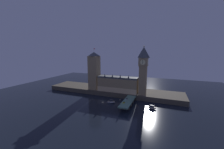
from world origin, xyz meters
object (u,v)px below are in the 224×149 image
at_px(pedestrian_far_rail, 125,98).
at_px(boat_upstream, 111,102).
at_px(clock_tower, 143,69).
at_px(street_lamp_near, 120,101).
at_px(car_northbound_trail, 124,102).
at_px(pedestrian_mid_walk, 131,102).
at_px(car_northbound_lead, 127,99).
at_px(street_lamp_mid, 132,99).
at_px(pedestrian_near_rail, 120,104).
at_px(victoria_tower, 94,71).
at_px(boat_downstream, 152,108).

xyz_separation_m(pedestrian_far_rail, boat_upstream, (-18.08, -5.66, -5.73)).
relative_size(clock_tower, street_lamp_near, 11.00).
bearing_deg(pedestrian_far_rail, boat_upstream, -162.61).
relative_size(clock_tower, car_northbound_trail, 16.23).
height_order(pedestrian_mid_walk, pedestrian_far_rail, pedestrian_mid_walk).
bearing_deg(car_northbound_lead, pedestrian_mid_walk, -46.21).
xyz_separation_m(clock_tower, pedestrian_far_rail, (-18.31, -24.39, -36.24)).
bearing_deg(street_lamp_mid, pedestrian_mid_walk, -95.81).
bearing_deg(pedestrian_near_rail, car_northbound_trail, 67.03).
relative_size(pedestrian_near_rail, street_lamp_mid, 0.27).
relative_size(victoria_tower, street_lamp_mid, 11.05).
bearing_deg(car_northbound_trail, pedestrian_mid_walk, 31.84).
bearing_deg(street_lamp_mid, clock_tower, 76.69).
xyz_separation_m(car_northbound_lead, pedestrian_near_rail, (-2.61, -19.18, 0.09)).
distance_m(victoria_tower, pedestrian_mid_walk, 86.05).
xyz_separation_m(pedestrian_far_rail, street_lamp_near, (-0.40, -21.92, 3.01)).
xyz_separation_m(pedestrian_near_rail, street_lamp_mid, (10.84, 14.95, 2.91)).
distance_m(pedestrian_mid_walk, pedestrian_far_rail, 15.26).
xyz_separation_m(clock_tower, car_northbound_trail, (-15.70, -40.38, -36.54)).
bearing_deg(boat_upstream, car_northbound_lead, 7.43).
bearing_deg(victoria_tower, boat_downstream, -19.13).
bearing_deg(car_northbound_lead, pedestrian_near_rail, -97.75).
bearing_deg(victoria_tower, car_northbound_lead, -25.34).
height_order(street_lamp_near, boat_upstream, street_lamp_near).
bearing_deg(victoria_tower, street_lamp_near, -39.06).
bearing_deg(victoria_tower, boat_upstream, -37.48).
bearing_deg(boat_upstream, car_northbound_trail, -26.53).
bearing_deg(street_lamp_near, clock_tower, 68.00).
distance_m(car_northbound_trail, pedestrian_far_rail, 16.21).
xyz_separation_m(pedestrian_near_rail, pedestrian_mid_walk, (10.44, 11.02, 0.09)).
height_order(street_lamp_near, boat_downstream, street_lamp_near).
bearing_deg(boat_downstream, pedestrian_mid_walk, -168.58).
relative_size(car_northbound_lead, street_lamp_near, 0.76).
bearing_deg(pedestrian_near_rail, victoria_tower, 140.99).
bearing_deg(car_northbound_lead, boat_downstream, -5.67).
distance_m(street_lamp_near, boat_upstream, 25.56).
bearing_deg(pedestrian_mid_walk, pedestrian_far_rail, 133.16).
height_order(pedestrian_far_rail, boat_upstream, pedestrian_far_rail).
height_order(pedestrian_mid_walk, boat_downstream, pedestrian_mid_walk).
xyz_separation_m(car_northbound_lead, car_northbound_trail, (-0.00, -13.02, -0.13)).
bearing_deg(car_northbound_lead, street_lamp_mid, -27.23).
bearing_deg(clock_tower, boat_downstream, -61.42).
height_order(pedestrian_far_rail, street_lamp_near, street_lamp_near).
relative_size(pedestrian_far_rail, boat_downstream, 0.16).
xyz_separation_m(street_lamp_mid, boat_downstream, (24.12, 1.02, -8.50)).
bearing_deg(pedestrian_far_rail, street_lamp_mid, -33.60).
bearing_deg(victoria_tower, car_northbound_trail, -34.19).
height_order(clock_tower, car_northbound_trail, clock_tower).
bearing_deg(car_northbound_trail, pedestrian_near_rail, -112.97).
relative_size(car_northbound_lead, pedestrian_mid_walk, 2.72).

